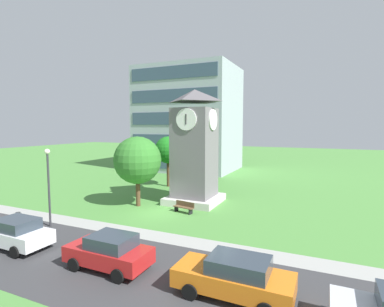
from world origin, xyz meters
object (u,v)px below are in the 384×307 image
(park_bench, at_px, (184,207))
(parked_car_white, at_px, (15,233))
(tree_streetside, at_px, (137,160))
(clock_tower, at_px, (195,153))
(street_lamp, at_px, (48,178))
(parked_car_red, at_px, (109,251))
(tree_near_tower, at_px, (168,150))
(parked_car_orange, at_px, (234,276))

(park_bench, height_order, parked_car_white, parked_car_white)
(park_bench, bearing_deg, tree_streetside, 177.60)
(clock_tower, xyz_separation_m, street_lamp, (-6.47, -10.01, -1.14))
(parked_car_white, height_order, parked_car_red, same)
(parked_car_white, bearing_deg, street_lamp, 108.95)
(park_bench, height_order, tree_streetside, tree_streetside)
(clock_tower, height_order, street_lamp, clock_tower)
(tree_near_tower, xyz_separation_m, parked_car_red, (6.88, -18.56, -3.30))
(tree_near_tower, distance_m, parked_car_red, 20.07)
(clock_tower, distance_m, parked_car_red, 13.71)
(tree_near_tower, bearing_deg, park_bench, -54.71)
(park_bench, bearing_deg, parked_car_white, -119.92)
(clock_tower, bearing_deg, tree_streetside, -142.65)
(clock_tower, height_order, tree_near_tower, clock_tower)
(clock_tower, bearing_deg, park_bench, -81.52)
(park_bench, xyz_separation_m, street_lamp, (-6.96, -6.76, 2.91))
(street_lamp, height_order, tree_streetside, tree_streetside)
(tree_streetside, xyz_separation_m, parked_car_white, (-1.32, -10.29, -3.12))
(street_lamp, height_order, parked_car_white, street_lamp)
(parked_car_red, relative_size, parked_car_orange, 0.87)
(tree_streetside, height_order, tree_near_tower, tree_streetside)
(tree_streetside, height_order, parked_car_white, tree_streetside)
(park_bench, relative_size, street_lamp, 0.35)
(parked_car_orange, bearing_deg, tree_near_tower, 125.39)
(clock_tower, height_order, parked_car_red, clock_tower)
(park_bench, distance_m, parked_car_red, 9.95)
(park_bench, relative_size, tree_near_tower, 0.32)
(parked_car_orange, bearing_deg, tree_streetside, 139.01)
(parked_car_red, bearing_deg, parked_car_orange, 1.30)
(clock_tower, height_order, parked_car_white, clock_tower)
(park_bench, xyz_separation_m, parked_car_white, (-5.81, -10.10, 0.40))
(parked_car_red, bearing_deg, tree_streetside, 117.50)
(clock_tower, distance_m, tree_streetside, 5.07)
(parked_car_white, bearing_deg, parked_car_red, 1.66)
(street_lamp, distance_m, parked_car_red, 8.71)
(tree_streetside, height_order, parked_car_orange, tree_streetside)
(clock_tower, relative_size, parked_car_orange, 2.10)
(tree_streetside, relative_size, tree_near_tower, 1.05)
(tree_streetside, distance_m, parked_car_orange, 15.50)
(street_lamp, xyz_separation_m, tree_near_tower, (0.84, 15.41, 0.79))
(clock_tower, bearing_deg, tree_near_tower, 136.22)
(tree_streetside, bearing_deg, clock_tower, 37.35)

